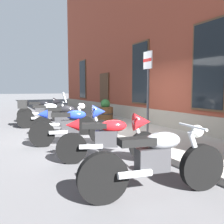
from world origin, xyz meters
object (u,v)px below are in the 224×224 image
Objects in this scene: motorcycle_black_sport at (44,109)px; motorcycle_grey_naked at (157,162)px; motorcycle_silver_touring at (44,113)px; barrel_planter at (105,112)px; motorcycle_blue_sport at (75,124)px; parking_sign at (148,82)px; motorcycle_black_naked at (64,120)px; motorcycle_red_sport at (113,135)px.

motorcycle_black_sport is 0.96× the size of motorcycle_grey_naked.
motorcycle_black_sport is at bearing 179.71° from motorcycle_grey_naked.
motorcycle_silver_touring is 1.02× the size of motorcycle_grey_naked.
barrel_planter reaches higher than motorcycle_grey_naked.
motorcycle_black_sport reaches higher than motorcycle_blue_sport.
barrel_planter is (-6.83, 2.34, 0.02)m from motorcycle_grey_naked.
barrel_planter is (-0.09, 2.58, -0.06)m from motorcycle_silver_touring.
motorcycle_black_sport is at bearing -124.80° from barrel_planter.
motorcycle_black_sport is 1.71m from motorcycle_silver_touring.
motorcycle_black_sport is 5.03m from motorcycle_blue_sport.
parking_sign is at bearing -9.43° from barrel_planter.
motorcycle_black_sport is 3.50m from motorcycle_black_naked.
motorcycle_black_sport reaches higher than motorcycle_grey_naked.
motorcycle_black_naked is at bearing 175.60° from motorcycle_blue_sport.
parking_sign is 2.58× the size of barrel_planter.
motorcycle_blue_sport reaches higher than motorcycle_grey_naked.
barrel_planter is at bearing 170.57° from parking_sign.
motorcycle_black_naked is 0.89× the size of motorcycle_blue_sport.
motorcycle_blue_sport is 1.07× the size of motorcycle_red_sport.
motorcycle_red_sport is 2.21× the size of barrel_planter.
motorcycle_black_naked is at bearing -50.26° from barrel_planter.
parking_sign is at bearing 24.78° from motorcycle_silver_touring.
motorcycle_silver_touring is 3.35m from motorcycle_blue_sport.
motorcycle_red_sport is at bearing -56.43° from parking_sign.
barrel_planter is at bearing 144.92° from motorcycle_blue_sport.
motorcycle_silver_touring reaches higher than motorcycle_blue_sport.
motorcycle_blue_sport reaches higher than barrel_planter.
motorcycle_grey_naked is 3.32m from parking_sign.
motorcycle_blue_sport is (5.03, -0.11, -0.01)m from motorcycle_black_sport.
motorcycle_black_naked is (1.82, 0.29, -0.07)m from motorcycle_silver_touring.
motorcycle_grey_naked is (4.93, -0.04, -0.01)m from motorcycle_black_naked.
motorcycle_red_sport is 5.62m from barrel_planter.
parking_sign is (5.78, 1.60, 1.05)m from motorcycle_black_sport.
motorcycle_silver_touring is at bearing -175.61° from motorcycle_red_sport.
parking_sign is at bearing 35.07° from motorcycle_black_naked.
parking_sign reaches higher than motorcycle_red_sport.
motorcycle_black_naked reaches higher than motorcycle_red_sport.
motorcycle_black_naked is 0.88× the size of motorcycle_grey_naked.
barrel_planter is (-1.91, 2.29, 0.01)m from motorcycle_black_naked.
motorcycle_grey_naked is at bearing 1.23° from motorcycle_blue_sport.
motorcycle_grey_naked is (8.43, -0.04, -0.10)m from motorcycle_black_sport.
motorcycle_red_sport is at bearing 175.05° from motorcycle_grey_naked.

